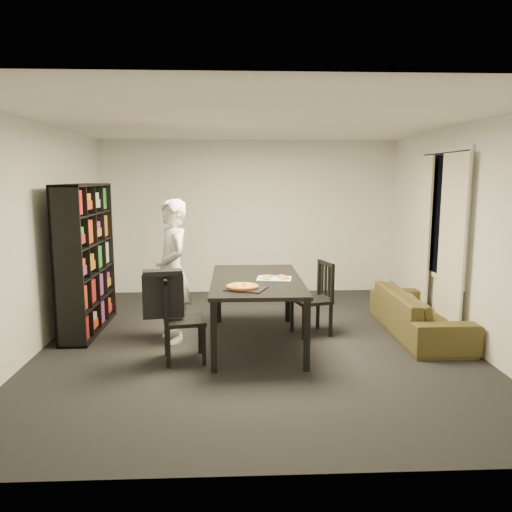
{
  "coord_description": "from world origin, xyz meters",
  "views": [
    {
      "loc": [
        -0.26,
        -5.82,
        1.98
      ],
      "look_at": [
        0.01,
        0.06,
        1.05
      ],
      "focal_mm": 35.0,
      "sensor_mm": 36.0,
      "label": 1
    }
  ],
  "objects_px": {
    "pepperoni_pizza": "(242,286)",
    "sofa": "(419,313)",
    "person": "(173,271)",
    "chair_right": "(318,293)",
    "bookshelf": "(86,258)",
    "dining_table": "(256,285)",
    "baking_tray": "(246,289)",
    "chair_left": "(176,313)"
  },
  "relations": [
    {
      "from": "pepperoni_pizza",
      "to": "sofa",
      "type": "distance_m",
      "value": 2.45
    },
    {
      "from": "pepperoni_pizza",
      "to": "sofa",
      "type": "relative_size",
      "value": 0.18
    },
    {
      "from": "person",
      "to": "chair_right",
      "type": "bearing_deg",
      "value": 73.18
    },
    {
      "from": "bookshelf",
      "to": "dining_table",
      "type": "xyz_separation_m",
      "value": [
        2.17,
        -0.64,
        -0.23
      ]
    },
    {
      "from": "bookshelf",
      "to": "chair_right",
      "type": "relative_size",
      "value": 2.05
    },
    {
      "from": "dining_table",
      "to": "sofa",
      "type": "distance_m",
      "value": 2.14
    },
    {
      "from": "chair_right",
      "to": "pepperoni_pizza",
      "type": "bearing_deg",
      "value": -63.76
    },
    {
      "from": "bookshelf",
      "to": "chair_right",
      "type": "height_order",
      "value": "bookshelf"
    },
    {
      "from": "dining_table",
      "to": "pepperoni_pizza",
      "type": "relative_size",
      "value": 5.44
    },
    {
      "from": "person",
      "to": "baking_tray",
      "type": "xyz_separation_m",
      "value": [
        0.87,
        -0.71,
        -0.06
      ]
    },
    {
      "from": "sofa",
      "to": "pepperoni_pizza",
      "type": "bearing_deg",
      "value": 109.29
    },
    {
      "from": "sofa",
      "to": "dining_table",
      "type": "bearing_deg",
      "value": 96.91
    },
    {
      "from": "bookshelf",
      "to": "baking_tray",
      "type": "relative_size",
      "value": 4.75
    },
    {
      "from": "chair_right",
      "to": "bookshelf",
      "type": "bearing_deg",
      "value": -111.59
    },
    {
      "from": "chair_right",
      "to": "baking_tray",
      "type": "bearing_deg",
      "value": -62.09
    },
    {
      "from": "sofa",
      "to": "chair_left",
      "type": "bearing_deg",
      "value": 105.08
    },
    {
      "from": "person",
      "to": "pepperoni_pizza",
      "type": "bearing_deg",
      "value": 27.07
    },
    {
      "from": "bookshelf",
      "to": "dining_table",
      "type": "height_order",
      "value": "bookshelf"
    },
    {
      "from": "sofa",
      "to": "bookshelf",
      "type": "bearing_deg",
      "value": 84.84
    },
    {
      "from": "baking_tray",
      "to": "pepperoni_pizza",
      "type": "bearing_deg",
      "value": 159.38
    },
    {
      "from": "bookshelf",
      "to": "sofa",
      "type": "relative_size",
      "value": 1.0
    },
    {
      "from": "dining_table",
      "to": "pepperoni_pizza",
      "type": "height_order",
      "value": "pepperoni_pizza"
    },
    {
      "from": "chair_right",
      "to": "sofa",
      "type": "distance_m",
      "value": 1.31
    },
    {
      "from": "chair_left",
      "to": "pepperoni_pizza",
      "type": "xyz_separation_m",
      "value": [
        0.72,
        0.01,
        0.28
      ]
    },
    {
      "from": "sofa",
      "to": "chair_right",
      "type": "bearing_deg",
      "value": 85.62
    },
    {
      "from": "bookshelf",
      "to": "person",
      "type": "distance_m",
      "value": 1.26
    },
    {
      "from": "chair_left",
      "to": "dining_table",
      "type": "bearing_deg",
      "value": -68.54
    },
    {
      "from": "chair_left",
      "to": "pepperoni_pizza",
      "type": "height_order",
      "value": "chair_left"
    },
    {
      "from": "baking_tray",
      "to": "sofa",
      "type": "bearing_deg",
      "value": 19.95
    },
    {
      "from": "chair_right",
      "to": "dining_table",
      "type": "bearing_deg",
      "value": -82.4
    },
    {
      "from": "dining_table",
      "to": "sofa",
      "type": "relative_size",
      "value": 1.0
    },
    {
      "from": "dining_table",
      "to": "baking_tray",
      "type": "bearing_deg",
      "value": -103.85
    },
    {
      "from": "sofa",
      "to": "baking_tray",
      "type": "bearing_deg",
      "value": 109.95
    },
    {
      "from": "bookshelf",
      "to": "chair_left",
      "type": "distance_m",
      "value": 1.79
    },
    {
      "from": "person",
      "to": "sofa",
      "type": "distance_m",
      "value": 3.14
    },
    {
      "from": "person",
      "to": "sofa",
      "type": "bearing_deg",
      "value": 68.81
    },
    {
      "from": "bookshelf",
      "to": "person",
      "type": "height_order",
      "value": "bookshelf"
    },
    {
      "from": "bookshelf",
      "to": "pepperoni_pizza",
      "type": "distance_m",
      "value": 2.31
    },
    {
      "from": "dining_table",
      "to": "chair_left",
      "type": "relative_size",
      "value": 2.03
    },
    {
      "from": "baking_tray",
      "to": "sofa",
      "type": "distance_m",
      "value": 2.41
    },
    {
      "from": "dining_table",
      "to": "sofa",
      "type": "xyz_separation_m",
      "value": [
        2.08,
        0.25,
        -0.45
      ]
    },
    {
      "from": "bookshelf",
      "to": "person",
      "type": "relative_size",
      "value": 1.1
    }
  ]
}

